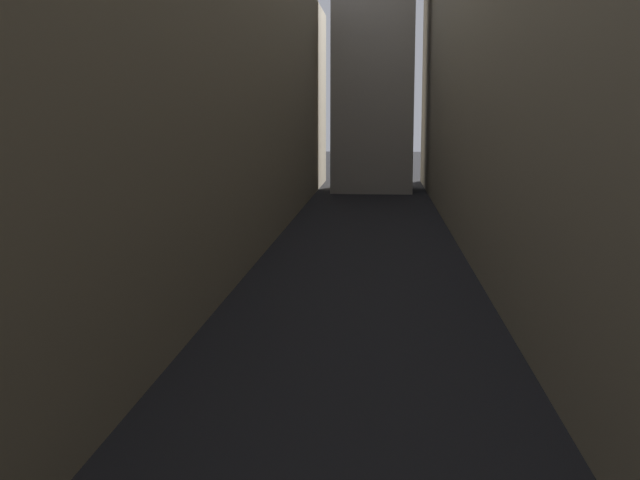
% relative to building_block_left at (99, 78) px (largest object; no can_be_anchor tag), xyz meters
% --- Properties ---
extents(ground_plane, '(264.00, 264.00, 0.00)m').
position_rel_building_block_left_xyz_m(ground_plane, '(13.03, -2.00, -9.37)').
color(ground_plane, black).
extents(building_block_left, '(15.06, 108.00, 18.75)m').
position_rel_building_block_left_xyz_m(building_block_left, '(0.00, 0.00, 0.00)').
color(building_block_left, gray).
rests_on(building_block_left, ground).
extents(building_block_right, '(11.54, 108.00, 24.31)m').
position_rel_building_block_left_xyz_m(building_block_right, '(24.30, 0.00, 2.78)').
color(building_block_right, gray).
rests_on(building_block_right, ground).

